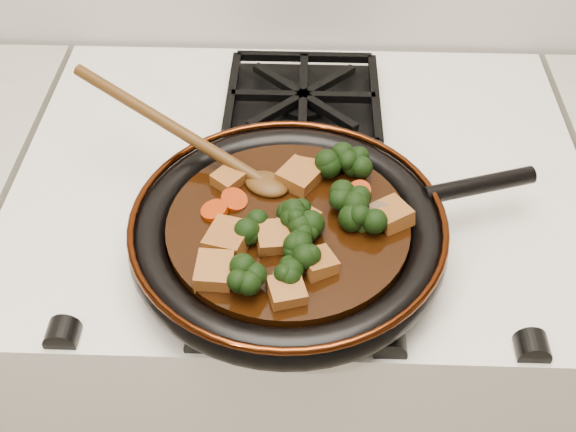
{
  "coord_description": "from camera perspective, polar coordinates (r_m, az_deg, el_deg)",
  "views": [
    {
      "loc": [
        0.01,
        0.96,
        1.54
      ],
      "look_at": [
        -0.01,
        1.53,
        0.97
      ],
      "focal_mm": 45.0,
      "sensor_mm": 36.0,
      "label": 1
    }
  ],
  "objects": [
    {
      "name": "tofu_cube_1",
      "position": [
        0.86,
        0.89,
        3.05
      ],
      "size": [
        0.06,
        0.06,
        0.03
      ],
      "primitive_type": "cube",
      "rotation": [
        -0.02,
        -0.04,
        2.57
      ],
      "color": "brown",
      "rests_on": "braising_sauce"
    },
    {
      "name": "tofu_cube_7",
      "position": [
        0.86,
        -4.7,
        2.91
      ],
      "size": [
        0.05,
        0.05,
        0.02
      ],
      "primitive_type": "cube",
      "rotation": [
        0.05,
        -0.03,
        0.9
      ],
      "color": "brown",
      "rests_on": "braising_sauce"
    },
    {
      "name": "wooden_spoon",
      "position": [
        0.88,
        -6.42,
        5.37
      ],
      "size": [
        0.17,
        0.1,
        0.28
      ],
      "rotation": [
        0.0,
        0.0,
        2.66
      ],
      "color": "#4B2D10",
      "rests_on": "braising_sauce"
    },
    {
      "name": "burner_grate_front",
      "position": [
        0.86,
        0.85,
        -1.92
      ],
      "size": [
        0.23,
        0.23,
        0.03
      ],
      "primitive_type": null,
      "color": "black",
      "rests_on": "stove"
    },
    {
      "name": "tofu_cube_8",
      "position": [
        0.87,
        1.27,
        3.56
      ],
      "size": [
        0.04,
        0.04,
        0.02
      ],
      "primitive_type": "cube",
      "rotation": [
        0.07,
        -0.01,
        2.92
      ],
      "color": "brown",
      "rests_on": "braising_sauce"
    },
    {
      "name": "broccoli_floret_2",
      "position": [
        0.82,
        5.01,
        0.76
      ],
      "size": [
        0.09,
        0.08,
        0.07
      ],
      "primitive_type": null,
      "rotation": [
        -0.25,
        0.03,
        1.16
      ],
      "color": "black",
      "rests_on": "braising_sauce"
    },
    {
      "name": "stove",
      "position": [
        1.31,
        0.78,
        -11.34
      ],
      "size": [
        0.76,
        0.6,
        0.9
      ],
      "primitive_type": "cube",
      "color": "white",
      "rests_on": "ground"
    },
    {
      "name": "carrot_coin_3",
      "position": [
        0.84,
        -4.3,
        1.26
      ],
      "size": [
        0.03,
        0.03,
        0.02
      ],
      "primitive_type": "cylinder",
      "rotation": [
        0.17,
        0.32,
        0.0
      ],
      "color": "#A82A04",
      "rests_on": "braising_sauce"
    },
    {
      "name": "broccoli_floret_9",
      "position": [
        0.77,
        0.86,
        -2.8
      ],
      "size": [
        0.07,
        0.08,
        0.07
      ],
      "primitive_type": null,
      "rotation": [
        0.22,
        0.11,
        2.99
      ],
      "color": "black",
      "rests_on": "braising_sauce"
    },
    {
      "name": "broccoli_floret_3",
      "position": [
        0.75,
        -0.64,
        -4.69
      ],
      "size": [
        0.07,
        0.07,
        0.07
      ],
      "primitive_type": null,
      "rotation": [
        -0.14,
        0.21,
        1.8
      ],
      "color": "black",
      "rests_on": "braising_sauce"
    },
    {
      "name": "mushroom_slice_0",
      "position": [
        0.88,
        3.12,
        3.99
      ],
      "size": [
        0.03,
        0.03,
        0.02
      ],
      "primitive_type": "cylinder",
      "rotation": [
        0.54,
        0.0,
        3.13
      ],
      "color": "brown",
      "rests_on": "braising_sauce"
    },
    {
      "name": "tofu_cube_6",
      "position": [
        0.81,
        0.96,
        -0.43
      ],
      "size": [
        0.05,
        0.05,
        0.02
      ],
      "primitive_type": "cube",
      "rotation": [
        -0.05,
        0.09,
        2.43
      ],
      "color": "brown",
      "rests_on": "braising_sauce"
    },
    {
      "name": "broccoli_floret_4",
      "position": [
        0.81,
        0.62,
        -0.01
      ],
      "size": [
        0.08,
        0.08,
        0.07
      ],
      "primitive_type": null,
      "rotation": [
        0.03,
        0.24,
        2.8
      ],
      "color": "black",
      "rests_on": "braising_sauce"
    },
    {
      "name": "tofu_cube_2",
      "position": [
        0.82,
        8.15,
        0.09
      ],
      "size": [
        0.05,
        0.06,
        0.03
      ],
      "primitive_type": "cube",
      "rotation": [
        -0.11,
        -0.07,
        0.53
      ],
      "color": "brown",
      "rests_on": "braising_sauce"
    },
    {
      "name": "carrot_coin_1",
      "position": [
        0.85,
        5.63,
        1.88
      ],
      "size": [
        0.03,
        0.03,
        0.02
      ],
      "primitive_type": "cylinder",
      "rotation": [
        0.29,
        -0.31,
        0.0
      ],
      "color": "#A82A04",
      "rests_on": "braising_sauce"
    },
    {
      "name": "broccoli_floret_6",
      "position": [
        0.88,
        5.02,
        4.0
      ],
      "size": [
        0.08,
        0.09,
        0.06
      ],
      "primitive_type": null,
      "rotation": [
        0.07,
        -0.19,
        0.66
      ],
      "color": "black",
      "rests_on": "braising_sauce"
    },
    {
      "name": "braising_sauce",
      "position": [
        0.82,
        0.0,
        -1.03
      ],
      "size": [
        0.28,
        0.28,
        0.02
      ],
      "primitive_type": "cylinder",
      "color": "black",
      "rests_on": "skillet"
    },
    {
      "name": "skillet",
      "position": [
        0.83,
        0.13,
        -1.25
      ],
      "size": [
        0.48,
        0.37,
        0.05
      ],
      "rotation": [
        0.0,
        0.0,
        0.31
      ],
      "color": "black",
      "rests_on": "burner_grate_front"
    },
    {
      "name": "mushroom_slice_1",
      "position": [
        0.74,
        -0.08,
        -5.81
      ],
      "size": [
        0.04,
        0.04,
        0.02
      ],
      "primitive_type": "cylinder",
      "rotation": [
        0.52,
        0.0,
        0.06
      ],
      "color": "brown",
      "rests_on": "braising_sauce"
    },
    {
      "name": "burner_grate_back",
      "position": [
        1.07,
        1.2,
        9.08
      ],
      "size": [
        0.23,
        0.23,
        0.03
      ],
      "primitive_type": null,
      "color": "black",
      "rests_on": "stove"
    },
    {
      "name": "carrot_coin_2",
      "position": [
        0.81,
        -4.89,
        -0.9
      ],
      "size": [
        0.03,
        0.03,
        0.01
      ],
      "primitive_type": "cylinder",
      "rotation": [
        -0.03,
        0.01,
        0.0
      ],
      "color": "#A82A04",
      "rests_on": "braising_sauce"
    },
    {
      "name": "tofu_cube_5",
      "position": [
        0.76,
        -5.83,
        -4.4
      ],
      "size": [
        0.04,
        0.05,
        0.03
      ],
      "primitive_type": "cube",
      "rotation": [
        0.02,
        -0.07,
        1.52
      ],
      "color": "brown",
      "rests_on": "braising_sauce"
    },
    {
      "name": "broccoli_floret_8",
      "position": [
        0.8,
        -2.26,
        -0.97
      ],
      "size": [
        0.07,
        0.07,
        0.06
      ],
      "primitive_type": null,
      "rotation": [
        -0.03,
        0.16,
        0.21
      ],
      "color": "black",
      "rests_on": "braising_sauce"
    },
    {
      "name": "tofu_cube_4",
      "position": [
        0.79,
        -4.7,
        -1.82
      ],
      "size": [
        0.06,
        0.06,
        0.03
      ],
      "primitive_type": "cube",
      "rotation": [
        -0.03,
        0.1,
        2.81
      ],
      "color": "brown",
      "rests_on": "braising_sauce"
    },
    {
      "name": "tofu_cube_3",
      "position": [
        0.79,
        -1.06,
        -1.77
      ],
      "size": [
        0.05,
        0.05,
        0.03
      ],
      "primitive_type": "cube",
      "rotation": [
        0.08,
        -0.11,
        1.76
      ],
      "color": "brown",
      "rests_on": "braising_sauce"
    },
    {
      "name": "broccoli_floret_7",
      "position": [
        0.75,
        -3.64,
        -4.9
      ],
      "size": [
        0.08,
        0.09,
        0.08
      ],
      "primitive_type": null,
      "rotation": [
        0.22,
        -0.18,
        0.46
      ],
      "color": "black",
      "rests_on": "braising_sauce"
    },
    {
      "name": "tofu_cube_0",
      "position": [
        0.77,
        2.41,
        -3.75
      ],
      "size": [
        0.05,
        0.05,
        0.02
      ],
      "primitive_type": "cube",
      "rotation": [
        0.12,
        0.05,
        2.05
      ],
      "color": "brown",
      "rests_on": "braising_sauce"
    },
    {
      "name": "carrot_coin_0",
      "position": [
        0.83,
        -5.83,
        0.42
      ],
      "size": [
        0.03,
        0.03,
        0.01
      ],
      "primitive_type": "cylinder",
      "rotation": [
        0.03,
        -0.21,
        0.0
      ],
      "color": "#A82A04",
      "rests_on": "braising_sauce"
    },
    {
      "name": "tofu_cube_9",
      "position": [
        0.74,
        -0.11,
        -6.0
      ],
      "size": [
        0.05,
        0.04,
        0.02
      ],
      "primitive_type": "cube",
      "rotation": [
        0.04,
        -0.05,
        1.86
      ],
      "color": "brown",
      "rests_on": "braising_sauce"
    },
    {
      "name": "mushroom_slice_2",
      "position": [
        0.82,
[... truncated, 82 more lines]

